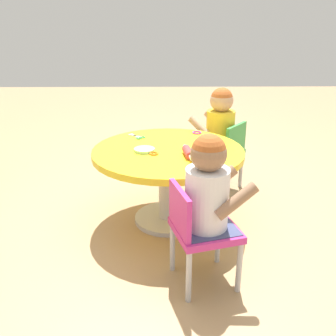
{
  "coord_description": "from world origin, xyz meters",
  "views": [
    {
      "loc": [
        -2.31,
        0.03,
        1.3
      ],
      "look_at": [
        0.0,
        0.0,
        0.38
      ],
      "focal_mm": 41.96,
      "sensor_mm": 36.0,
      "label": 1
    }
  ],
  "objects_px": {
    "craft_table": "(168,166)",
    "seated_child_left": "(208,186)",
    "child_chair_left": "(199,229)",
    "child_chair_right": "(223,152)",
    "seated_child_right": "(220,122)",
    "rolling_pin": "(188,152)",
    "craft_scissors": "(138,137)"
  },
  "relations": [
    {
      "from": "seated_child_left",
      "to": "seated_child_right",
      "type": "height_order",
      "value": "same"
    },
    {
      "from": "rolling_pin",
      "to": "craft_scissors",
      "type": "xyz_separation_m",
      "value": [
        0.38,
        0.32,
        -0.02
      ]
    },
    {
      "from": "craft_table",
      "to": "rolling_pin",
      "type": "bearing_deg",
      "value": -137.15
    },
    {
      "from": "rolling_pin",
      "to": "seated_child_left",
      "type": "bearing_deg",
      "value": -172.61
    },
    {
      "from": "rolling_pin",
      "to": "seated_child_right",
      "type": "bearing_deg",
      "value": -23.09
    },
    {
      "from": "craft_table",
      "to": "seated_child_left",
      "type": "bearing_deg",
      "value": -163.81
    },
    {
      "from": "rolling_pin",
      "to": "craft_scissors",
      "type": "relative_size",
      "value": 1.73
    },
    {
      "from": "seated_child_left",
      "to": "seated_child_right",
      "type": "bearing_deg",
      "value": -10.42
    },
    {
      "from": "craft_table",
      "to": "seated_child_left",
      "type": "height_order",
      "value": "seated_child_left"
    },
    {
      "from": "seated_child_left",
      "to": "rolling_pin",
      "type": "relative_size",
      "value": 2.21
    },
    {
      "from": "child_chair_right",
      "to": "rolling_pin",
      "type": "height_order",
      "value": "rolling_pin"
    },
    {
      "from": "child_chair_left",
      "to": "child_chair_right",
      "type": "bearing_deg",
      "value": -13.92
    },
    {
      "from": "seated_child_left",
      "to": "craft_scissors",
      "type": "height_order",
      "value": "seated_child_left"
    },
    {
      "from": "craft_table",
      "to": "rolling_pin",
      "type": "relative_size",
      "value": 4.1
    },
    {
      "from": "seated_child_right",
      "to": "craft_table",
      "type": "bearing_deg",
      "value": 142.96
    },
    {
      "from": "child_chair_right",
      "to": "craft_scissors",
      "type": "bearing_deg",
      "value": 111.52
    },
    {
      "from": "child_chair_right",
      "to": "seated_child_right",
      "type": "height_order",
      "value": "seated_child_right"
    },
    {
      "from": "craft_scissors",
      "to": "seated_child_left",
      "type": "bearing_deg",
      "value": -156.47
    },
    {
      "from": "seated_child_left",
      "to": "craft_scissors",
      "type": "relative_size",
      "value": 3.83
    },
    {
      "from": "craft_table",
      "to": "seated_child_right",
      "type": "height_order",
      "value": "seated_child_right"
    },
    {
      "from": "child_chair_right",
      "to": "seated_child_right",
      "type": "relative_size",
      "value": 1.05
    },
    {
      "from": "child_chair_left",
      "to": "seated_child_left",
      "type": "bearing_deg",
      "value": -74.26
    },
    {
      "from": "craft_table",
      "to": "rolling_pin",
      "type": "xyz_separation_m",
      "value": [
        -0.13,
        -0.12,
        0.14
      ]
    },
    {
      "from": "child_chair_right",
      "to": "craft_table",
      "type": "bearing_deg",
      "value": 139.47
    },
    {
      "from": "seated_child_right",
      "to": "craft_scissors",
      "type": "distance_m",
      "value": 0.65
    },
    {
      "from": "child_chair_left",
      "to": "craft_scissors",
      "type": "bearing_deg",
      "value": 21.15
    },
    {
      "from": "child_chair_right",
      "to": "seated_child_right",
      "type": "xyz_separation_m",
      "value": [
        0.02,
        0.03,
        0.23
      ]
    },
    {
      "from": "craft_table",
      "to": "seated_child_left",
      "type": "xyz_separation_m",
      "value": [
        -0.63,
        -0.18,
        0.14
      ]
    },
    {
      "from": "seated_child_left",
      "to": "seated_child_right",
      "type": "distance_m",
      "value": 1.17
    },
    {
      "from": "seated_child_right",
      "to": "rolling_pin",
      "type": "height_order",
      "value": "seated_child_right"
    },
    {
      "from": "child_chair_right",
      "to": "rolling_pin",
      "type": "distance_m",
      "value": 0.73
    },
    {
      "from": "rolling_pin",
      "to": "craft_scissors",
      "type": "distance_m",
      "value": 0.49
    }
  ]
}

